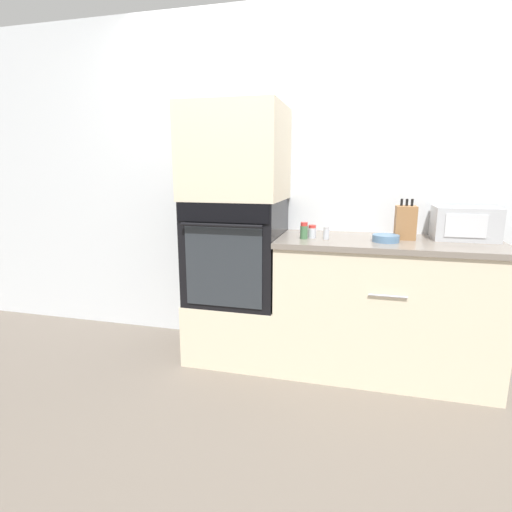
{
  "coord_description": "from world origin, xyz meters",
  "views": [
    {
      "loc": [
        0.5,
        -2.36,
        1.35
      ],
      "look_at": [
        -0.16,
        0.21,
        0.78
      ],
      "focal_mm": 28.0,
      "sensor_mm": 36.0,
      "label": 1
    }
  ],
  "objects_px": {
    "knife_block": "(405,222)",
    "condiment_jar_far": "(312,232)",
    "wall_oven": "(237,250)",
    "condiment_jar_mid": "(304,231)",
    "microwave": "(465,223)",
    "bowl": "(386,238)",
    "condiment_jar_near": "(326,233)"
  },
  "relations": [
    {
      "from": "condiment_jar_near",
      "to": "microwave",
      "type": "bearing_deg",
      "value": 13.86
    },
    {
      "from": "condiment_jar_far",
      "to": "condiment_jar_mid",
      "type": "bearing_deg",
      "value": -133.12
    },
    {
      "from": "knife_block",
      "to": "microwave",
      "type": "bearing_deg",
      "value": 10.66
    },
    {
      "from": "bowl",
      "to": "condiment_jar_far",
      "type": "relative_size",
      "value": 1.93
    },
    {
      "from": "bowl",
      "to": "wall_oven",
      "type": "bearing_deg",
      "value": 176.07
    },
    {
      "from": "wall_oven",
      "to": "condiment_jar_near",
      "type": "distance_m",
      "value": 0.65
    },
    {
      "from": "microwave",
      "to": "condiment_jar_mid",
      "type": "xyz_separation_m",
      "value": [
        -1.0,
        -0.24,
        -0.05
      ]
    },
    {
      "from": "wall_oven",
      "to": "condiment_jar_mid",
      "type": "distance_m",
      "value": 0.52
    },
    {
      "from": "knife_block",
      "to": "condiment_jar_mid",
      "type": "bearing_deg",
      "value": -165.14
    },
    {
      "from": "microwave",
      "to": "knife_block",
      "type": "bearing_deg",
      "value": -169.34
    },
    {
      "from": "wall_oven",
      "to": "condiment_jar_mid",
      "type": "height_order",
      "value": "wall_oven"
    },
    {
      "from": "condiment_jar_mid",
      "to": "condiment_jar_far",
      "type": "xyz_separation_m",
      "value": [
        0.05,
        0.05,
        -0.01
      ]
    },
    {
      "from": "condiment_jar_near",
      "to": "bowl",
      "type": "bearing_deg",
      "value": -0.38
    },
    {
      "from": "wall_oven",
      "to": "condiment_jar_mid",
      "type": "relative_size",
      "value": 6.55
    },
    {
      "from": "bowl",
      "to": "condiment_jar_far",
      "type": "xyz_separation_m",
      "value": [
        -0.46,
        0.03,
        0.02
      ]
    },
    {
      "from": "wall_oven",
      "to": "condiment_jar_near",
      "type": "height_order",
      "value": "wall_oven"
    },
    {
      "from": "microwave",
      "to": "knife_block",
      "type": "distance_m",
      "value": 0.37
    },
    {
      "from": "bowl",
      "to": "condiment_jar_far",
      "type": "height_order",
      "value": "condiment_jar_far"
    },
    {
      "from": "wall_oven",
      "to": "microwave",
      "type": "height_order",
      "value": "wall_oven"
    },
    {
      "from": "condiment_jar_near",
      "to": "condiment_jar_far",
      "type": "xyz_separation_m",
      "value": [
        -0.09,
        0.02,
        0.0
      ]
    },
    {
      "from": "wall_oven",
      "to": "condiment_jar_mid",
      "type": "bearing_deg",
      "value": -10.64
    },
    {
      "from": "knife_block",
      "to": "condiment_jar_far",
      "type": "bearing_deg",
      "value": -168.64
    },
    {
      "from": "wall_oven",
      "to": "condiment_jar_mid",
      "type": "xyz_separation_m",
      "value": [
        0.49,
        -0.09,
        0.17
      ]
    },
    {
      "from": "bowl",
      "to": "knife_block",
      "type": "bearing_deg",
      "value": 49.63
    },
    {
      "from": "bowl",
      "to": "condiment_jar_mid",
      "type": "height_order",
      "value": "condiment_jar_mid"
    },
    {
      "from": "bowl",
      "to": "condiment_jar_far",
      "type": "distance_m",
      "value": 0.47
    },
    {
      "from": "wall_oven",
      "to": "condiment_jar_far",
      "type": "distance_m",
      "value": 0.56
    },
    {
      "from": "condiment_jar_near",
      "to": "condiment_jar_mid",
      "type": "relative_size",
      "value": 0.73
    },
    {
      "from": "wall_oven",
      "to": "microwave",
      "type": "bearing_deg",
      "value": 5.6
    },
    {
      "from": "condiment_jar_far",
      "to": "wall_oven",
      "type": "bearing_deg",
      "value": 175.59
    },
    {
      "from": "bowl",
      "to": "microwave",
      "type": "bearing_deg",
      "value": 23.62
    },
    {
      "from": "microwave",
      "to": "condiment_jar_far",
      "type": "relative_size",
      "value": 4.45
    }
  ]
}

